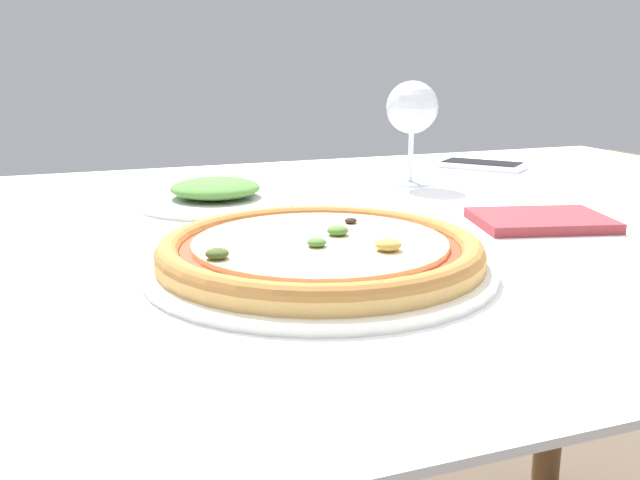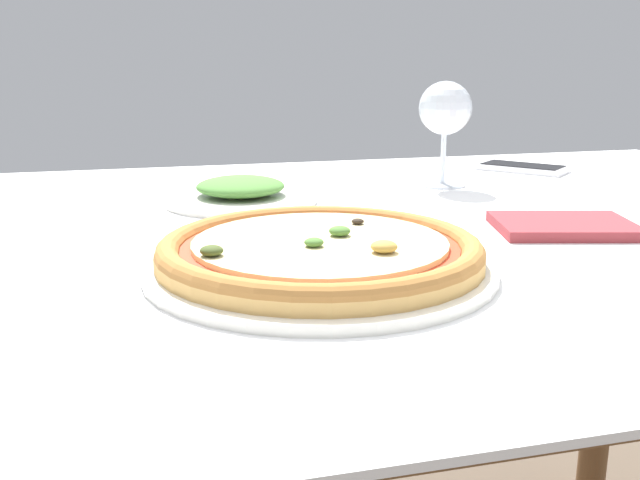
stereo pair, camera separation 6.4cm
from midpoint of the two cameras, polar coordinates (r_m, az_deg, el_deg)
The scene contains 6 objects.
dining_table at distance 0.87m, azimuth 0.77°, elevation -3.44°, with size 1.50×1.00×0.74m.
pizza_plate at distance 0.65m, azimuth -2.85°, elevation -1.14°, with size 0.32×0.32×0.04m.
wine_glass_far_left at distance 1.09m, azimuth 5.69°, elevation 10.26°, with size 0.08×0.08×0.16m.
cell_phone at distance 1.28m, azimuth 11.44°, elevation 5.89°, with size 0.15×0.16×0.01m.
side_plate at distance 0.96m, azimuth -10.27°, elevation 3.54°, with size 0.20×0.20×0.04m.
napkin_folded at distance 0.86m, azimuth 15.22°, elevation 1.50°, with size 0.17×0.14×0.01m.
Camera 1 is at (-0.33, -0.76, 0.93)m, focal length 40.00 mm.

